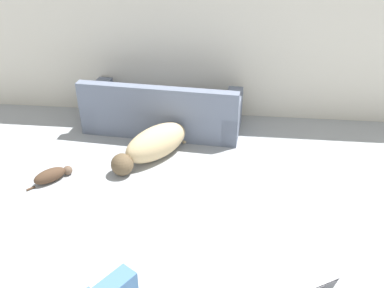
% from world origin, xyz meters
% --- Properties ---
extents(wall_back, '(7.18, 0.06, 2.63)m').
position_xyz_m(wall_back, '(0.00, 4.50, 1.32)').
color(wall_back, beige).
rests_on(wall_back, ground_plane).
extents(couch, '(2.14, 0.95, 0.73)m').
position_xyz_m(couch, '(-0.93, 3.94, 0.25)').
color(couch, slate).
rests_on(couch, ground_plane).
extents(dog, '(0.95, 1.14, 0.41)m').
position_xyz_m(dog, '(-0.92, 3.15, 0.20)').
color(dog, tan).
rests_on(dog, ground_plane).
extents(cat, '(0.42, 0.45, 0.15)m').
position_xyz_m(cat, '(-1.97, 2.57, 0.07)').
color(cat, '#473323').
rests_on(cat, ground_plane).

